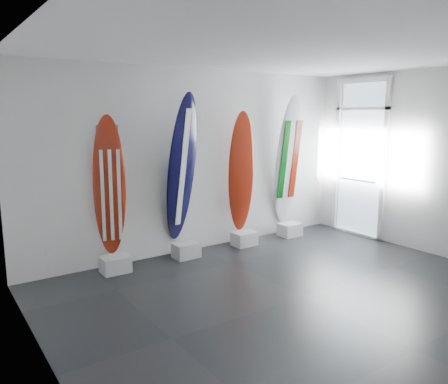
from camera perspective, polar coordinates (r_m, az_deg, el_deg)
floor at (r=5.77m, az=10.15°, el=-13.26°), size 6.00×6.00×0.00m
ceiling at (r=5.35m, az=11.18°, el=17.73°), size 6.00×6.00×0.00m
wall_back at (r=7.32m, az=-3.41°, el=4.01°), size 6.00×0.00×6.00m
wall_left at (r=3.88m, az=-22.40°, el=-2.13°), size 0.00×5.00×5.00m
wall_right at (r=7.77m, az=26.44°, el=3.33°), size 0.00×5.00×5.00m
display_block_usa at (r=6.64m, az=-13.94°, el=-9.12°), size 0.40×0.30×0.24m
surfboard_usa at (r=6.46m, az=-14.68°, el=0.71°), size 0.50×0.31×2.04m
display_block_navy at (r=7.12m, az=-4.94°, el=-7.56°), size 0.40×0.30×0.24m
surfboard_navy at (r=6.92m, az=-5.52°, el=3.00°), size 0.63×0.59×2.38m
display_block_swiss at (r=7.74m, az=2.64°, el=-6.08°), size 0.40×0.30×0.24m
surfboard_swiss at (r=7.58m, az=2.25°, el=2.60°), size 0.51×0.31×2.10m
display_block_italy at (r=8.42m, az=8.57°, el=-4.85°), size 0.40×0.30×0.24m
surfboard_italy at (r=8.26m, az=8.33°, el=4.12°), size 0.59×0.49×2.39m
wall_outlet at (r=6.62m, az=-21.78°, el=-7.52°), size 0.09×0.02×0.13m
glass_door at (r=8.61m, az=17.26°, el=3.98°), size 0.12×1.16×2.85m
balcony at (r=9.81m, az=21.79°, el=-1.06°), size 2.80×2.20×1.20m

